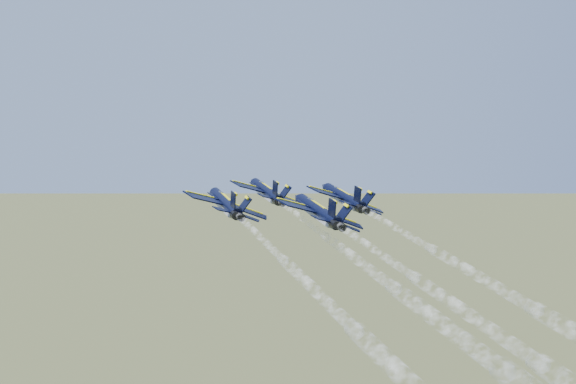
{
  "coord_description": "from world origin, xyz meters",
  "views": [
    {
      "loc": [
        -0.08,
        -105.28,
        119.77
      ],
      "look_at": [
        1.01,
        3.14,
        106.9
      ],
      "focal_mm": 45.0,
      "sensor_mm": 36.0,
      "label": 1
    }
  ],
  "objects_px": {
    "jet_left": "(225,203)",
    "jet_right": "(343,197)",
    "jet_lead": "(266,191)",
    "jet_slot": "(317,211)"
  },
  "relations": [
    {
      "from": "jet_lead",
      "to": "jet_right",
      "type": "relative_size",
      "value": 1.0
    },
    {
      "from": "jet_lead",
      "to": "jet_left",
      "type": "bearing_deg",
      "value": -130.84
    },
    {
      "from": "jet_left",
      "to": "jet_slot",
      "type": "xyz_separation_m",
      "value": [
        12.98,
        -8.12,
        0.0
      ]
    },
    {
      "from": "jet_left",
      "to": "jet_lead",
      "type": "bearing_deg",
      "value": 49.16
    },
    {
      "from": "jet_lead",
      "to": "jet_right",
      "type": "distance_m",
      "value": 14.6
    },
    {
      "from": "jet_lead",
      "to": "jet_slot",
      "type": "height_order",
      "value": "same"
    },
    {
      "from": "jet_lead",
      "to": "jet_slot",
      "type": "distance_m",
      "value": 23.71
    },
    {
      "from": "jet_left",
      "to": "jet_right",
      "type": "bearing_deg",
      "value": -0.19
    },
    {
      "from": "jet_right",
      "to": "jet_left",
      "type": "bearing_deg",
      "value": 179.81
    },
    {
      "from": "jet_lead",
      "to": "jet_right",
      "type": "height_order",
      "value": "same"
    }
  ]
}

